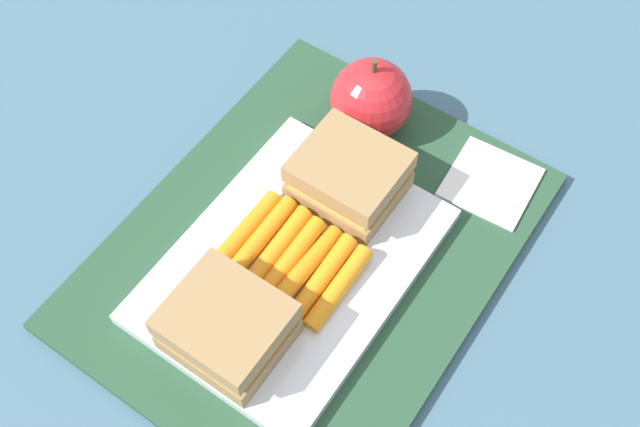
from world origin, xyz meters
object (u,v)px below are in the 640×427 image
(food_tray, at_px, (293,265))
(carrot_sticks_bundle, at_px, (292,257))
(sandwich_half_right, at_px, (349,177))
(paper_napkin, at_px, (491,182))
(sandwich_half_left, at_px, (227,326))
(apple, at_px, (371,99))

(food_tray, height_order, carrot_sticks_bundle, carrot_sticks_bundle)
(sandwich_half_right, bearing_deg, paper_napkin, -47.59)
(sandwich_half_right, height_order, carrot_sticks_bundle, sandwich_half_right)
(sandwich_half_left, bearing_deg, apple, 6.89)
(paper_napkin, bearing_deg, sandwich_half_right, 132.41)
(sandwich_half_left, xyz_separation_m, sandwich_half_right, (0.16, 0.00, 0.00))
(sandwich_half_left, bearing_deg, food_tray, 0.00)
(apple, xyz_separation_m, paper_napkin, (0.01, -0.12, -0.03))
(sandwich_half_left, distance_m, apple, 0.23)
(food_tray, height_order, sandwich_half_right, sandwich_half_right)
(food_tray, height_order, sandwich_half_left, sandwich_half_left)
(sandwich_half_left, xyz_separation_m, apple, (0.23, 0.03, 0.00))
(sandwich_half_left, height_order, apple, apple)
(carrot_sticks_bundle, height_order, apple, apple)
(apple, height_order, paper_napkin, apple)
(sandwich_half_left, relative_size, apple, 0.99)
(carrot_sticks_bundle, height_order, paper_napkin, carrot_sticks_bundle)
(sandwich_half_left, distance_m, sandwich_half_right, 0.16)
(apple, bearing_deg, sandwich_half_right, -159.84)
(carrot_sticks_bundle, bearing_deg, apple, 10.24)
(sandwich_half_right, xyz_separation_m, paper_napkin, (0.08, -0.09, -0.03))
(sandwich_half_right, xyz_separation_m, apple, (0.08, 0.03, 0.00))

